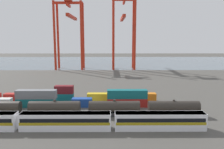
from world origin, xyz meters
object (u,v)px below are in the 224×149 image
passenger_train (66,120)px  gantry_crane_central (124,25)px  shipping_container_4 (127,102)px  shipping_container_11 (147,97)px  shipping_container_3 (82,102)px  shipping_container_1 (37,103)px  freight_tank_row (85,108)px  shipping_container_10 (106,97)px  gantry_crane_west (70,26)px

passenger_train → gantry_crane_central: gantry_crane_central is taller
passenger_train → shipping_container_4: size_ratio=5.23×
passenger_train → shipping_container_11: 32.46m
shipping_container_3 → shipping_container_1: bearing=180.0°
shipping_container_3 → shipping_container_4: 13.74m
shipping_container_1 → shipping_container_3: (13.74, 0.00, 0.00)m
freight_tank_row → shipping_container_4: bearing=34.6°
freight_tank_row → gantry_crane_central: 104.33m
passenger_train → shipping_container_10: passenger_train is taller
shipping_container_4 → gantry_crane_west: size_ratio=0.25×
shipping_container_3 → gantry_crane_west: bearing=101.9°
shipping_container_11 → gantry_crane_west: (-39.89, 84.60, 28.13)m
passenger_train → freight_tank_row: bearing=70.6°
shipping_container_3 → gantry_crane_central: (17.68, 90.97, 28.70)m
passenger_train → gantry_crane_west: gantry_crane_west is taller
gantry_crane_central → freight_tank_row: bearing=-99.1°
shipping_container_1 → shipping_container_11: size_ratio=2.00×
freight_tank_row → shipping_container_1: bearing=151.9°
shipping_container_11 → freight_tank_row: bearing=-142.6°
shipping_container_11 → gantry_crane_central: 89.52m
shipping_container_4 → shipping_container_1: bearing=180.0°
shipping_container_1 → shipping_container_11: same height
shipping_container_4 → gantry_crane_west: gantry_crane_west is taller
shipping_container_3 → gantry_crane_central: gantry_crane_central is taller
freight_tank_row → shipping_container_3: size_ratio=10.15×
passenger_train → shipping_container_3: passenger_train is taller
freight_tank_row → shipping_container_4: 14.60m
shipping_container_3 → shipping_container_10: 9.41m
passenger_train → gantry_crane_west: bearing=99.3°
shipping_container_3 → gantry_crane_west: gantry_crane_west is taller
freight_tank_row → shipping_container_10: (5.32, 14.51, -0.78)m
shipping_container_11 → gantry_crane_central: bearing=92.1°
shipping_container_1 → shipping_container_3: size_ratio=2.00×
shipping_container_11 → gantry_crane_central: gantry_crane_central is taller
shipping_container_1 → shipping_container_4: (27.48, 0.00, 0.00)m
shipping_container_1 → gantry_crane_central: bearing=70.9°
freight_tank_row → shipping_container_10: size_ratio=5.07×
gantry_crane_central → shipping_container_1: bearing=-109.1°
shipping_container_4 → shipping_container_10: bearing=137.0°
shipping_container_1 → gantry_crane_central: (31.42, 90.97, 28.70)m
freight_tank_row → shipping_container_10: freight_tank_row is taller
shipping_container_1 → shipping_container_4: size_ratio=1.00×
shipping_container_1 → gantry_crane_west: (-5.42, 90.83, 28.13)m
freight_tank_row → shipping_container_4: freight_tank_row is taller
gantry_crane_west → gantry_crane_central: (36.84, 0.14, 0.57)m
freight_tank_row → shipping_container_3: (-1.74, 8.28, -0.78)m
shipping_container_1 → gantry_crane_central: 100.44m
shipping_container_10 → gantry_crane_central: size_ratio=0.24×
freight_tank_row → gantry_crane_west: bearing=101.9°
shipping_container_10 → shipping_container_11: (13.67, 0.00, 0.00)m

